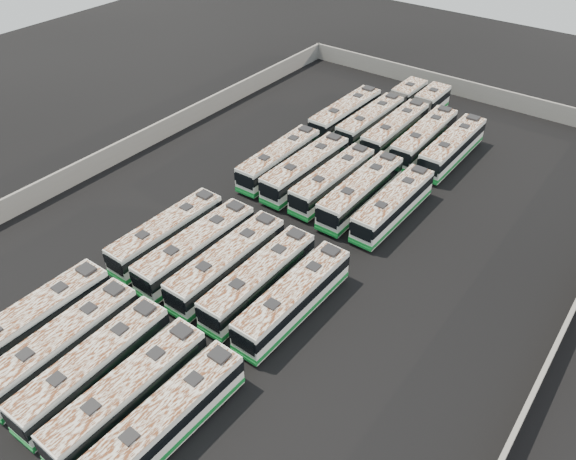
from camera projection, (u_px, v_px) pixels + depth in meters
The scene contains 22 objects.
ground at pixel (294, 234), 49.50m from camera, with size 140.00×140.00×0.00m, color black.
perimeter_wall at pixel (295, 224), 48.83m from camera, with size 45.20×73.20×2.20m.
bus_front_far_left at pixel (34, 322), 38.95m from camera, with size 2.45×11.54×3.25m.
bus_front_left at pixel (63, 344), 37.43m from camera, with size 2.67×11.33×3.17m.
bus_front_center at pixel (94, 367), 35.94m from camera, with size 2.67×11.32×3.17m.
bus_front_right at pixel (129, 393), 34.37m from camera, with size 2.49×11.29×3.17m.
bus_front_far_right at pixel (166, 420), 32.86m from camera, with size 2.61×11.23×3.15m.
bus_midfront_far_left at pixel (167, 233), 47.02m from camera, with size 2.49×11.16×3.13m.
bus_midfront_left at pixel (197, 248), 45.37m from camera, with size 2.62×11.62×3.26m.
bus_midfront_center at pixel (227, 263), 43.93m from camera, with size 2.44×11.53×3.25m.
bus_midfront_right at pixel (259, 279), 42.48m from camera, with size 2.40×11.29×3.18m.
bus_midfront_far_right at pixel (294, 298), 40.86m from camera, with size 2.53×11.34×3.18m.
bus_midback_far_left at pixel (279, 159), 56.65m from camera, with size 2.57×11.26×3.16m.
bus_midback_left at pixel (306, 169), 55.10m from camera, with size 2.62×11.60×3.26m.
bus_midback_center at pixel (333, 180), 53.57m from camera, with size 2.58×11.19×3.14m.
bus_midback_right at pixel (361, 192), 51.90m from camera, with size 2.49×11.62×3.27m.
bus_midback_far_right at pixel (393, 205), 50.33m from camera, with size 2.50×11.16×3.14m.
bus_back_far_left at pixel (346, 114), 64.62m from camera, with size 2.59×11.64×3.27m.
bus_back_left at pixel (383, 112), 65.17m from camera, with size 2.57×17.38×3.15m.
bus_back_center at pixel (408, 120), 63.55m from camera, with size 2.57×17.79×3.22m.
bus_back_right at pixel (424, 138), 60.09m from camera, with size 2.67×11.69×3.28m.
bus_back_far_right at pixel (452, 147), 58.53m from camera, with size 2.52×11.57×3.26m.
Camera 1 is at (22.89, -31.57, 30.51)m, focal length 35.00 mm.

